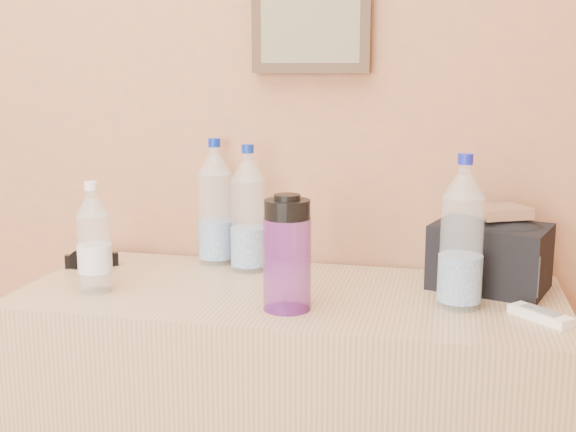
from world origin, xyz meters
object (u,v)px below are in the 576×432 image
object	(u,v)px
pet_large_c	(248,216)
toiletry_bag	(490,252)
pet_large_d	(461,241)
ac_remote	(540,315)
sunglasses	(92,260)
foil_packet	(500,212)
pet_large_b	(216,209)
pet_small	(94,244)
nalgene_bottle	(287,253)

from	to	relation	value
pet_large_c	toiletry_bag	distance (m)	0.60
pet_large_d	ac_remote	world-z (taller)	pet_large_d
sunglasses	ac_remote	distance (m)	1.11
sunglasses	foil_packet	distance (m)	1.03
pet_large_d	toiletry_bag	size ratio (longest dim) A/B	1.31
ac_remote	toiletry_bag	world-z (taller)	toiletry_bag
pet_large_b	sunglasses	distance (m)	0.35
pet_large_b	ac_remote	size ratio (longest dim) A/B	2.42
pet_small	ac_remote	xyz separation A→B (m)	(0.98, 0.02, -0.10)
toiletry_bag	foil_packet	bearing A→B (deg)	-10.99
nalgene_bottle	sunglasses	world-z (taller)	nalgene_bottle
pet_small	toiletry_bag	distance (m)	0.92
pet_large_c	nalgene_bottle	distance (m)	0.33
pet_large_d	pet_small	bearing A→B (deg)	-175.36
ac_remote	pet_large_d	bearing A→B (deg)	-151.94
pet_large_b	pet_small	size ratio (longest dim) A/B	1.29
ac_remote	toiletry_bag	bearing A→B (deg)	158.99
pet_large_b	nalgene_bottle	size ratio (longest dim) A/B	1.33
pet_large_d	ac_remote	size ratio (longest dim) A/B	2.43
pet_large_d	ac_remote	xyz separation A→B (m)	(0.16, -0.05, -0.14)
pet_large_c	foil_packet	bearing A→B (deg)	-3.42
sunglasses	toiletry_bag	xyz separation A→B (m)	(1.00, 0.03, 0.07)
pet_large_d	pet_small	xyz separation A→B (m)	(-0.82, -0.07, -0.03)
sunglasses	nalgene_bottle	bearing A→B (deg)	-47.83
pet_large_b	pet_small	distance (m)	0.36
pet_large_c	ac_remote	size ratio (longest dim) A/B	2.36
pet_large_b	pet_large_c	distance (m)	0.12
pet_large_b	toiletry_bag	xyz separation A→B (m)	(0.70, -0.08, -0.06)
nalgene_bottle	sunglasses	bearing A→B (deg)	158.59
foil_packet	pet_small	bearing A→B (deg)	-166.49
pet_large_d	pet_small	distance (m)	0.82
pet_small	foil_packet	size ratio (longest dim) A/B	2.16
pet_small	pet_large_c	bearing A→B (deg)	40.56
ac_remote	sunglasses	bearing A→B (deg)	-144.30
pet_small	sunglasses	size ratio (longest dim) A/B	1.90
pet_large_c	pet_small	xyz separation A→B (m)	(-0.30, -0.25, -0.03)
sunglasses	toiletry_bag	world-z (taller)	toiletry_bag
pet_large_b	nalgene_bottle	bearing A→B (deg)	-51.42
pet_large_b	toiletry_bag	bearing A→B (deg)	-6.70
pet_large_d	toiletry_bag	xyz separation A→B (m)	(0.07, 0.16, -0.06)
sunglasses	foil_packet	world-z (taller)	foil_packet
ac_remote	toiletry_bag	size ratio (longest dim) A/B	0.54
pet_small	nalgene_bottle	world-z (taller)	pet_small
pet_large_c	foil_packet	size ratio (longest dim) A/B	2.71
ac_remote	pet_large_c	bearing A→B (deg)	-154.07
pet_large_c	pet_large_d	size ratio (longest dim) A/B	0.97
sunglasses	pet_large_d	bearing A→B (deg)	-34.30
pet_large_c	toiletry_bag	bearing A→B (deg)	-2.72
pet_large_b	pet_large_d	distance (m)	0.67
toiletry_bag	pet_large_d	bearing A→B (deg)	-96.26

